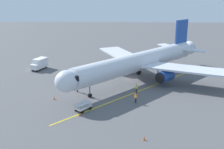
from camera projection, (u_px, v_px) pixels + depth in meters
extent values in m
plane|color=#565659|center=(131.00, 78.00, 57.61)|extent=(220.00, 220.00, 0.00)
cube|color=yellow|center=(141.00, 90.00, 50.26)|extent=(27.84, 29.05, 0.01)
cylinder|color=silver|center=(140.00, 61.00, 54.77)|extent=(26.26, 27.18, 3.80)
ellipsoid|color=silver|center=(67.00, 81.00, 42.59)|extent=(5.37, 5.39, 3.61)
cone|color=silver|center=(187.00, 49.00, 67.14)|extent=(4.54, 4.53, 3.42)
cube|color=black|center=(74.00, 76.00, 43.36)|extent=(3.44, 3.39, 0.90)
cube|color=silver|center=(186.00, 69.00, 51.63)|extent=(17.76, 11.15, 0.36)
cylinder|color=#1E479E|center=(165.00, 76.00, 52.11)|extent=(4.01, 4.05, 2.30)
cylinder|color=black|center=(160.00, 78.00, 50.94)|extent=(1.65, 1.60, 2.10)
cube|color=silver|center=(122.00, 55.00, 63.24)|extent=(11.74, 17.68, 0.36)
cylinder|color=#1E479E|center=(122.00, 65.00, 60.01)|extent=(4.01, 4.05, 2.30)
cylinder|color=black|center=(117.00, 66.00, 58.84)|extent=(1.65, 1.60, 2.10)
cube|color=#1E479E|center=(181.00, 35.00, 64.00)|extent=(3.58, 3.72, 7.20)
cube|color=silver|center=(192.00, 50.00, 62.58)|extent=(6.81, 4.94, 0.24)
cube|color=silver|center=(169.00, 46.00, 66.93)|extent=(5.14, 6.77, 0.24)
cylinder|color=slate|center=(90.00, 88.00, 46.44)|extent=(0.24, 0.24, 2.77)
cylinder|color=black|center=(90.00, 95.00, 46.85)|extent=(0.81, 0.82, 0.70)
cylinder|color=slate|center=(158.00, 71.00, 55.65)|extent=(0.24, 0.24, 2.77)
cylinder|color=black|center=(158.00, 77.00, 56.06)|extent=(1.09, 1.11, 1.10)
cylinder|color=slate|center=(139.00, 66.00, 59.19)|extent=(0.24, 0.24, 2.77)
cylinder|color=black|center=(139.00, 72.00, 59.60)|extent=(1.09, 1.11, 1.10)
cylinder|color=#23232D|center=(77.00, 90.00, 49.31)|extent=(0.26, 0.26, 0.88)
cube|color=orange|center=(77.00, 86.00, 49.09)|extent=(0.30, 0.42, 0.60)
cube|color=silver|center=(77.00, 86.00, 49.09)|extent=(0.31, 0.44, 0.10)
sphere|color=beige|center=(77.00, 84.00, 48.96)|extent=(0.22, 0.22, 0.22)
cylinder|color=#23232D|center=(136.00, 101.00, 44.36)|extent=(0.26, 0.26, 0.88)
cube|color=orange|center=(136.00, 96.00, 44.14)|extent=(0.45, 0.40, 0.60)
cube|color=silver|center=(136.00, 96.00, 44.14)|extent=(0.47, 0.41, 0.10)
sphere|color=#9E7051|center=(136.00, 94.00, 44.02)|extent=(0.22, 0.22, 0.22)
cylinder|color=#23232D|center=(136.00, 91.00, 48.70)|extent=(0.26, 0.26, 0.88)
cube|color=#D8EA19|center=(137.00, 87.00, 48.48)|extent=(0.39, 0.26, 0.60)
cube|color=silver|center=(137.00, 87.00, 48.48)|extent=(0.41, 0.27, 0.10)
sphere|color=#9E7051|center=(137.00, 85.00, 48.36)|extent=(0.22, 0.22, 0.22)
cube|color=yellow|center=(76.00, 79.00, 54.66)|extent=(2.60, 2.21, 0.60)
cube|color=black|center=(68.00, 76.00, 53.87)|extent=(3.82, 2.23, 1.61)
cylinder|color=black|center=(72.00, 82.00, 53.79)|extent=(0.69, 0.47, 0.64)
cylinder|color=black|center=(70.00, 80.00, 54.96)|extent=(0.69, 0.47, 0.64)
cylinder|color=black|center=(79.00, 81.00, 54.28)|extent=(0.69, 0.47, 0.64)
cylinder|color=black|center=(77.00, 79.00, 55.45)|extent=(0.69, 0.47, 0.64)
cube|color=white|center=(35.00, 67.00, 62.19)|extent=(2.38, 2.27, 1.20)
cube|color=black|center=(33.00, 67.00, 61.52)|extent=(1.64, 0.76, 0.70)
cube|color=silver|center=(40.00, 63.00, 63.76)|extent=(3.16, 4.08, 2.20)
cylinder|color=black|center=(37.00, 70.00, 61.91)|extent=(0.53, 0.87, 0.84)
cylinder|color=black|center=(33.00, 69.00, 62.39)|extent=(0.53, 0.87, 0.84)
cylinder|color=black|center=(46.00, 66.00, 64.73)|extent=(0.53, 0.87, 0.84)
cylinder|color=black|center=(41.00, 66.00, 65.21)|extent=(0.53, 0.87, 0.84)
cube|color=white|center=(83.00, 107.00, 41.59)|extent=(2.65, 2.93, 0.24)
cube|color=silver|center=(83.00, 103.00, 41.39)|extent=(2.65, 2.93, 0.08)
cylinder|color=slate|center=(81.00, 108.00, 40.20)|extent=(0.06, 0.06, 0.55)
cylinder|color=slate|center=(75.00, 106.00, 40.92)|extent=(0.06, 0.06, 0.55)
cylinder|color=slate|center=(91.00, 103.00, 42.02)|extent=(0.06, 0.06, 0.55)
cylinder|color=slate|center=(85.00, 101.00, 42.74)|extent=(0.06, 0.06, 0.55)
cylinder|color=black|center=(82.00, 112.00, 40.60)|extent=(0.46, 0.50, 0.44)
cylinder|color=black|center=(76.00, 110.00, 41.35)|extent=(0.46, 0.50, 0.44)
cylinder|color=black|center=(90.00, 108.00, 42.04)|extent=(0.46, 0.50, 0.44)
cylinder|color=black|center=(84.00, 106.00, 42.79)|extent=(0.46, 0.50, 0.44)
cone|color=#F2590F|center=(79.00, 114.00, 39.74)|extent=(0.32, 0.32, 0.55)
cone|color=#F2590F|center=(144.00, 138.00, 33.30)|extent=(0.32, 0.32, 0.55)
cone|color=#F2590F|center=(54.00, 98.00, 45.84)|extent=(0.32, 0.32, 0.55)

